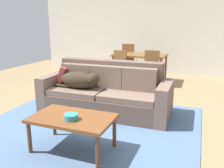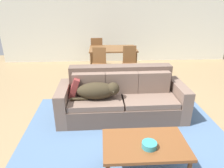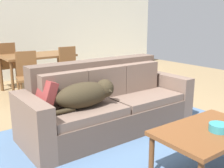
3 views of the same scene
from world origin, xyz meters
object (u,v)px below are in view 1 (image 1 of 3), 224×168
object	(u,v)px
couch	(106,93)
bowl_on_coffee_table	(71,117)
dog_on_left_cushion	(80,80)
throw_pillow_by_left_arm	(65,75)
coffee_table	(72,121)
dining_table	(140,57)
dining_chair_near_left	(118,66)
dining_chair_near_right	(151,68)
dining_chair_far_left	(129,58)

from	to	relation	value
couch	bowl_on_coffee_table	bearing A→B (deg)	-84.28
dog_on_left_cushion	bowl_on_coffee_table	distance (m)	1.47
throw_pillow_by_left_arm	coffee_table	bearing A→B (deg)	-55.34
coffee_table	dining_table	distance (m)	3.92
throw_pillow_by_left_arm	couch	bearing A→B (deg)	-2.10
couch	throw_pillow_by_left_arm	world-z (taller)	couch
dog_on_left_cushion	dining_table	distance (m)	2.68
coffee_table	throw_pillow_by_left_arm	bearing A→B (deg)	124.66
dog_on_left_cushion	dining_table	world-z (taller)	dining_table
couch	coffee_table	xyz separation A→B (m)	(0.14, -1.43, 0.05)
couch	bowl_on_coffee_table	xyz separation A→B (m)	(0.17, -1.51, 0.14)
throw_pillow_by_left_arm	dining_chair_near_left	xyz separation A→B (m)	(0.44, 1.82, -0.11)
bowl_on_coffee_table	dining_chair_near_left	size ratio (longest dim) A/B	0.20
dog_on_left_cushion	dining_chair_near_right	world-z (taller)	dining_chair_near_right
throw_pillow_by_left_arm	dining_chair_near_right	bearing A→B (deg)	55.18
throw_pillow_by_left_arm	dining_chair_near_left	world-z (taller)	dining_chair_near_left
dining_chair_near_left	dining_chair_far_left	size ratio (longest dim) A/B	0.91
bowl_on_coffee_table	dining_chair_near_right	size ratio (longest dim) A/B	0.19
throw_pillow_by_left_arm	dog_on_left_cushion	bearing A→B (deg)	-23.98
dog_on_left_cushion	bowl_on_coffee_table	bearing A→B (deg)	-67.02
coffee_table	dining_chair_near_right	xyz separation A→B (m)	(0.27, 3.29, 0.10)
dog_on_left_cushion	dining_table	bearing A→B (deg)	80.71
couch	dog_on_left_cushion	bearing A→B (deg)	-158.78
dining_chair_far_left	dog_on_left_cushion	bearing A→B (deg)	87.79
coffee_table	bowl_on_coffee_table	bearing A→B (deg)	-69.15
couch	dining_chair_near_right	size ratio (longest dim) A/B	2.51
dining_chair_near_left	coffee_table	bearing A→B (deg)	-71.61
coffee_table	bowl_on_coffee_table	size ratio (longest dim) A/B	5.79
dining_table	dining_chair_far_left	size ratio (longest dim) A/B	1.40
dining_chair_near_left	dining_chair_far_left	distance (m)	1.17
throw_pillow_by_left_arm	dining_chair_near_right	world-z (taller)	dining_chair_near_right
dining_table	bowl_on_coffee_table	bearing A→B (deg)	-87.25
dining_chair_near_right	dining_chair_far_left	world-z (taller)	dining_chair_far_left
dining_table	dining_chair_far_left	bearing A→B (deg)	132.21
dining_table	throw_pillow_by_left_arm	bearing A→B (deg)	-109.12
couch	dining_table	xyz separation A→B (m)	(-0.02, 2.48, 0.34)
couch	coffee_table	world-z (taller)	couch
dog_on_left_cushion	throw_pillow_by_left_arm	distance (m)	0.49
dining_table	dining_chair_near_left	size ratio (longest dim) A/B	1.53
coffee_table	dining_chair_near_left	size ratio (longest dim) A/B	1.14
bowl_on_coffee_table	dining_chair_far_left	xyz separation A→B (m)	(-0.68, 4.52, 0.05)
throw_pillow_by_left_arm	bowl_on_coffee_table	bearing A→B (deg)	-55.98
throw_pillow_by_left_arm	coffee_table	size ratio (longest dim) A/B	0.36
dining_chair_near_right	dining_chair_far_left	size ratio (longest dim) A/B	0.95
coffee_table	dining_chair_far_left	world-z (taller)	dining_chair_far_left
couch	dining_chair_far_left	size ratio (longest dim) A/B	2.38
dining_chair_near_left	dining_table	bearing A→B (deg)	65.08
throw_pillow_by_left_arm	dining_table	size ratio (longest dim) A/B	0.27
dog_on_left_cushion	coffee_table	size ratio (longest dim) A/B	0.85
throw_pillow_by_left_arm	coffee_table	distance (m)	1.78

